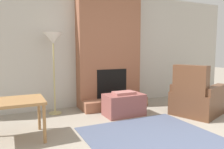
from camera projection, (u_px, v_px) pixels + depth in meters
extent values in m
cube|color=#BCB7AD|center=(106.00, 49.00, 5.12)|extent=(7.33, 0.06, 2.60)
cube|color=#935B42|center=(109.00, 49.00, 4.95)|extent=(1.47, 0.32, 2.60)
cube|color=#935B42|center=(115.00, 103.00, 4.78)|extent=(1.47, 0.35, 0.21)
cube|color=black|center=(112.00, 83.00, 4.89)|extent=(0.72, 0.02, 0.63)
cube|color=#8C4C47|center=(124.00, 105.00, 4.25)|extent=(0.76, 0.46, 0.42)
cube|color=#A56660|center=(124.00, 93.00, 4.23)|extent=(0.42, 0.25, 0.05)
cube|color=brown|center=(197.00, 102.00, 4.37)|extent=(1.15, 1.07, 0.45)
cube|color=brown|center=(190.00, 92.00, 4.08)|extent=(0.41, 0.66, 1.00)
cube|color=brown|center=(214.00, 101.00, 4.15)|extent=(0.84, 0.45, 0.60)
cube|color=brown|center=(183.00, 97.00, 4.58)|extent=(0.84, 0.45, 0.60)
cube|color=#9E7042|center=(13.00, 102.00, 3.03)|extent=(0.83, 0.65, 0.04)
cylinder|color=#9E7042|center=(45.00, 124.00, 2.97)|extent=(0.04, 0.04, 0.54)
cylinder|color=#9E7042|center=(39.00, 113.00, 3.48)|extent=(0.04, 0.04, 0.54)
cylinder|color=tan|center=(55.00, 113.00, 4.40)|extent=(0.25, 0.25, 0.02)
cylinder|color=tan|center=(54.00, 79.00, 4.33)|extent=(0.03, 0.03, 1.38)
cone|color=silver|center=(53.00, 38.00, 4.24)|extent=(0.37, 0.37, 0.21)
cube|color=#4C5670|center=(151.00, 136.00, 3.21)|extent=(1.86, 1.64, 0.01)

